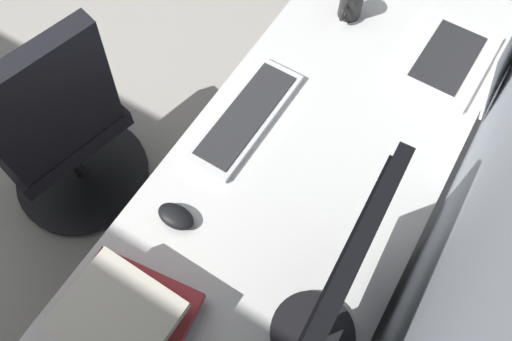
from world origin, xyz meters
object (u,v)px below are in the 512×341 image
at_px(drawer_pedestal, 279,262).
at_px(office_chair, 59,133).
at_px(monitor_primary, 325,309).
at_px(keyboard_main, 246,116).
at_px(mouse_main, 176,216).
at_px(book_stack_near, 125,316).
at_px(laptop_left, 471,56).
at_px(coffee_mug, 350,5).

bearing_deg(drawer_pedestal, office_chair, -88.33).
bearing_deg(monitor_primary, keyboard_main, -134.13).
bearing_deg(mouse_main, drawer_pedestal, 121.76).
distance_m(monitor_primary, office_chair, 1.22).
height_order(monitor_primary, book_stack_near, monitor_primary).
xyz_separation_m(drawer_pedestal, laptop_left, (-0.73, 0.23, 0.44)).
relative_size(laptop_left, mouse_main, 3.35).
xyz_separation_m(keyboard_main, book_stack_near, (0.63, 0.07, 0.04)).
height_order(book_stack_near, coffee_mug, book_stack_near).
bearing_deg(mouse_main, office_chair, -100.79).
bearing_deg(monitor_primary, book_stack_near, -62.57).
height_order(drawer_pedestal, coffee_mug, coffee_mug).
xyz_separation_m(monitor_primary, book_stack_near, (0.20, -0.38, -0.21)).
xyz_separation_m(laptop_left, coffee_mug, (-0.01, -0.41, -0.01)).
bearing_deg(office_chair, monitor_primary, 79.80).
bearing_deg(coffee_mug, mouse_main, -3.90).
distance_m(coffee_mug, office_chair, 1.09).
height_order(laptop_left, book_stack_near, laptop_left).
xyz_separation_m(monitor_primary, laptop_left, (-0.95, 0.03, -0.21)).
bearing_deg(laptop_left, office_chair, -55.94).
relative_size(keyboard_main, mouse_main, 4.07).
relative_size(drawer_pedestal, laptop_left, 1.99).
bearing_deg(coffee_mug, office_chair, -42.70).
height_order(keyboard_main, office_chair, office_chair).
relative_size(drawer_pedestal, office_chair, 0.72).
bearing_deg(keyboard_main, laptop_left, 136.86).
xyz_separation_m(laptop_left, keyboard_main, (0.51, -0.48, -0.04)).
height_order(drawer_pedestal, mouse_main, mouse_main).
bearing_deg(drawer_pedestal, laptop_left, 162.69).
height_order(drawer_pedestal, laptop_left, laptop_left).
xyz_separation_m(drawer_pedestal, monitor_primary, (0.22, 0.20, 0.65)).
bearing_deg(keyboard_main, office_chair, -69.13).
distance_m(laptop_left, keyboard_main, 0.70).
relative_size(mouse_main, coffee_mug, 0.91).
relative_size(monitor_primary, mouse_main, 5.37).
xyz_separation_m(keyboard_main, office_chair, (0.24, -0.63, -0.28)).
relative_size(drawer_pedestal, mouse_main, 6.68).
relative_size(mouse_main, book_stack_near, 0.34).
bearing_deg(mouse_main, keyboard_main, -178.20).
xyz_separation_m(drawer_pedestal, book_stack_near, (0.42, -0.18, 0.44)).
bearing_deg(coffee_mug, monitor_primary, 21.50).
bearing_deg(drawer_pedestal, coffee_mug, -166.32).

